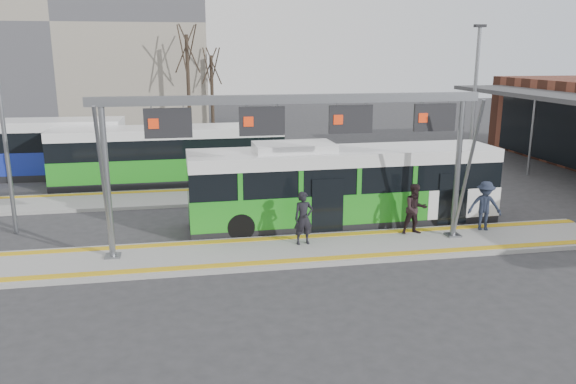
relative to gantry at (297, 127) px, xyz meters
The scene contains 17 objects.
ground 4.32m from the gantry, 36.20° to the right, with size 120.00×120.00×0.00m, color #2D2D30.
platform_main 4.25m from the gantry, 36.20° to the right, with size 22.00×3.00×0.15m, color gray.
platform_second 9.55m from the gantry, 115.25° to the left, with size 20.00×3.00×0.15m, color gray.
tactile_main 4.16m from the gantry, 36.20° to the right, with size 22.00×2.65×0.02m.
tactile_second 10.47m from the gantry, 112.32° to the left, with size 20.00×0.35×0.02m.
gantry is the anchor object (origin of this frame).
apartment_block 38.58m from the gantry, 110.90° to the left, with size 24.50×12.50×18.40m.
hero_bus 4.53m from the gantry, 48.17° to the left, with size 12.17×2.82×3.33m.
bg_bus_green 12.51m from the gantry, 111.76° to the left, with size 11.79×2.71×2.94m.
bg_bus_blue 19.40m from the gantry, 132.96° to the left, with size 12.11×3.06×3.14m.
passenger_a 3.23m from the gantry, 32.29° to the left, with size 0.68×0.45×1.87m, color black.
passenger_b 5.59m from the gantry, ahead, with size 0.92×0.71×1.88m, color black.
passenger_c 8.00m from the gantry, ahead, with size 1.21×0.70×1.87m, color #1E2537.
tree_left 27.78m from the gantry, 96.80° to the left, with size 1.40×1.40×9.07m.
tree_mid 29.12m from the gantry, 92.69° to the left, with size 1.40×1.40×7.28m.
lamp_west 10.79m from the gantry, 159.72° to the left, with size 0.50×0.25×7.80m.
lamp_east 10.78m from the gantry, 30.85° to the left, with size 0.50×0.25×7.86m.
Camera 1 is at (-3.94, -17.84, 6.69)m, focal length 35.00 mm.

